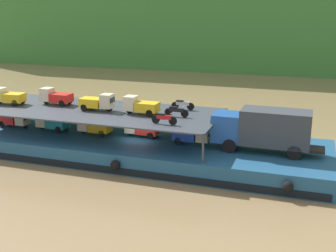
{
  "coord_description": "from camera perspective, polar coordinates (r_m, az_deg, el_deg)",
  "views": [
    {
      "loc": [
        12.5,
        -29.97,
        11.42
      ],
      "look_at": [
        2.34,
        0.0,
        2.7
      ],
      "focal_mm": 45.76,
      "sensor_mm": 36.0,
      "label": 1
    }
  ],
  "objects": [
    {
      "name": "covered_lorry",
      "position": [
        31.01,
        12.66,
        -0.36
      ],
      "size": [
        7.88,
        2.37,
        3.1
      ],
      "color": "#1E4C99",
      "rests_on": "cargo_barge"
    },
    {
      "name": "cargo_barge",
      "position": [
        34.17,
        -3.74,
        -2.83
      ],
      "size": [
        29.15,
        9.28,
        1.5
      ],
      "color": "navy",
      "rests_on": "ground"
    },
    {
      "name": "mini_truck_lower_mid",
      "position": [
        35.26,
        -9.83,
        -0.0
      ],
      "size": [
        2.76,
        1.23,
        1.38
      ],
      "color": "gold",
      "rests_on": "cargo_barge"
    },
    {
      "name": "mini_truck_upper_mid",
      "position": [
        37.6,
        -14.74,
        3.81
      ],
      "size": [
        2.77,
        1.25,
        1.38
      ],
      "color": "red",
      "rests_on": "cargo_rack"
    },
    {
      "name": "mini_truck_upper_fore",
      "position": [
        34.68,
        -9.36,
        3.17
      ],
      "size": [
        2.75,
        1.22,
        1.38
      ],
      "color": "gold",
      "rests_on": "cargo_rack"
    },
    {
      "name": "motorcycle_upper_stbd",
      "position": [
        34.6,
        1.95,
        2.9
      ],
      "size": [
        1.9,
        0.55,
        0.87
      ],
      "color": "black",
      "rests_on": "cargo_rack"
    },
    {
      "name": "motorcycle_upper_port",
      "position": [
        30.18,
        -0.55,
        1.04
      ],
      "size": [
        1.9,
        0.55,
        0.87
      ],
      "color": "black",
      "rests_on": "cargo_rack"
    },
    {
      "name": "mini_truck_lower_bow",
      "position": [
        32.36,
        3.24,
        -1.19
      ],
      "size": [
        2.76,
        1.23,
        1.38
      ],
      "color": "#1E47B7",
      "rests_on": "cargo_barge"
    },
    {
      "name": "mini_truck_lower_aft",
      "position": [
        37.2,
        -15.22,
        0.49
      ],
      "size": [
        2.75,
        1.21,
        1.38
      ],
      "color": "teal",
      "rests_on": "cargo_barge"
    },
    {
      "name": "motorcycle_upper_centre",
      "position": [
        32.32,
        1.11,
        2.01
      ],
      "size": [
        1.9,
        0.55,
        0.87
      ],
      "color": "black",
      "rests_on": "cargo_rack"
    },
    {
      "name": "mini_truck_upper_stern",
      "position": [
        38.92,
        -20.51,
        3.72
      ],
      "size": [
        2.79,
        1.28,
        1.38
      ],
      "color": "gold",
      "rests_on": "cargo_rack"
    },
    {
      "name": "mini_truck_upper_bow",
      "position": [
        33.03,
        -3.67,
        2.73
      ],
      "size": [
        2.78,
        1.27,
        1.38
      ],
      "color": "gold",
      "rests_on": "cargo_rack"
    },
    {
      "name": "mini_truck_lower_fore",
      "position": [
        34.21,
        -3.55,
        -0.28
      ],
      "size": [
        2.74,
        1.21,
        1.38
      ],
      "color": "red",
      "rests_on": "cargo_barge"
    },
    {
      "name": "cargo_rack",
      "position": [
        35.04,
        -9.56,
        2.02
      ],
      "size": [
        19.95,
        7.92,
        2.0
      ],
      "color": "#383D47",
      "rests_on": "cargo_barge"
    },
    {
      "name": "mini_truck_lower_stern",
      "position": [
        39.27,
        -19.75,
        0.89
      ],
      "size": [
        2.77,
        1.25,
        1.38
      ],
      "color": "red",
      "rests_on": "cargo_barge"
    },
    {
      "name": "ground_plane",
      "position": [
        34.43,
        -3.7,
        -4.0
      ],
      "size": [
        400.0,
        400.0,
        0.0
      ],
      "primitive_type": "plane",
      "color": "olive"
    }
  ]
}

